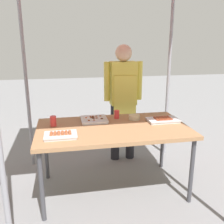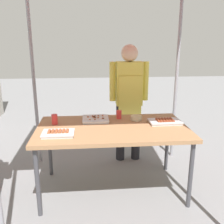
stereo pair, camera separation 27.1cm
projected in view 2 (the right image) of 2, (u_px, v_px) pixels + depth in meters
ground_plane at (112, 189)px, 2.91m from camera, size 18.00×18.00×0.00m
stall_table at (112, 131)px, 2.72m from camera, size 1.60×0.90×0.75m
tray_grilled_sausages at (58, 133)px, 2.46m from camera, size 0.31×0.22×0.05m
tray_meat_skewers at (96, 119)px, 2.91m from camera, size 0.30×0.29×0.04m
tray_pork_links at (165, 121)px, 2.82m from camera, size 0.35×0.21×0.05m
condiment_bowl at (136, 118)px, 2.93m from camera, size 0.13×0.13×0.05m
drink_cup_near_edge at (55, 119)px, 2.78m from camera, size 0.07×0.07×0.11m
drink_cup_by_wok at (119, 114)px, 2.98m from camera, size 0.06×0.06×0.10m
vendor_woman at (129, 94)px, 3.39m from camera, size 0.52×0.23×1.59m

